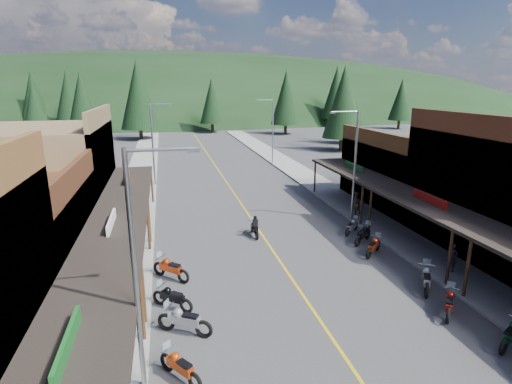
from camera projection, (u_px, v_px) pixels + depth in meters
ground at (293, 281)px, 20.28m from camera, size 220.00×220.00×0.00m
centerline at (230, 187)px, 39.10m from camera, size 0.15×90.00×0.01m
sidewalk_west at (137, 191)px, 37.19m from camera, size 3.40×94.00×0.15m
sidewalk_east at (313, 181)px, 40.97m from camera, size 3.40×94.00×0.15m
shop_west_3 at (49, 179)px, 27.00m from camera, size 10.90×10.20×8.20m
shop_east_2 at (505, 191)px, 23.97m from camera, size 10.90×9.00×8.20m
shop_east_3 at (409, 173)px, 33.25m from camera, size 10.90×10.20×6.20m
streetlight_0 at (139, 264)px, 11.97m from camera, size 2.16×0.18×8.00m
streetlight_1 at (154, 141)px, 38.31m from camera, size 2.16×0.18×8.00m
streetlight_2 at (353, 161)px, 28.16m from camera, size 2.16×0.18×8.00m
streetlight_3 at (272, 129)px, 48.86m from camera, size 2.16×0.18×8.00m
ridge_hill at (179, 112)px, 147.29m from camera, size 310.00×140.00×60.00m
pine_1 at (68, 97)px, 79.04m from camera, size 5.88×5.88×12.50m
pine_2 at (138, 95)px, 70.60m from camera, size 6.72×6.72×14.00m
pine_3 at (212, 101)px, 81.56m from camera, size 5.04×5.04×11.00m
pine_4 at (286, 97)px, 78.76m from camera, size 5.88×5.88×12.50m
pine_5 at (336, 92)px, 93.34m from camera, size 6.72×6.72×14.00m
pine_6 at (401, 100)px, 88.81m from camera, size 5.04×5.04×11.00m
pine_7 at (33, 97)px, 82.94m from camera, size 5.88×5.88×12.50m
pine_8 at (36, 114)px, 51.58m from camera, size 4.48×4.48×10.00m
pine_9 at (347, 105)px, 66.18m from camera, size 4.93×4.93×10.80m
pine_10 at (82, 104)px, 61.65m from camera, size 5.38×5.38×11.60m
pine_11 at (343, 102)px, 58.51m from camera, size 5.82×5.82×12.40m
bike_west_5 at (180, 366)px, 13.35m from camera, size 1.77×2.04×1.17m
bike_west_6 at (184, 319)px, 15.83m from camera, size 2.40×1.85×1.33m
bike_west_7 at (172, 297)px, 17.65m from camera, size 2.07×1.89×1.21m
bike_west_8 at (171, 268)px, 20.33m from camera, size 2.20×2.16×1.32m
bike_east_5 at (512, 333)px, 15.08m from camera, size 2.14×1.55×1.17m
bike_east_6 at (449, 302)px, 17.21m from camera, size 1.89×2.06×1.20m
bike_east_7 at (427, 278)px, 19.28m from camera, size 1.85×2.29×1.28m
bike_east_8 at (374, 246)px, 23.30m from camera, size 1.98×1.86×1.16m
bike_east_9 at (363, 234)px, 25.05m from camera, size 2.14×1.95×1.24m
bike_east_10 at (352, 226)px, 26.66m from camera, size 1.87×1.76×1.10m
rider_on_bike at (255, 228)px, 26.20m from camera, size 0.65×1.95×1.48m
pedestrian_east_a at (452, 257)px, 20.91m from camera, size 0.58×0.67×1.56m
pedestrian_east_b at (355, 204)px, 29.82m from camera, size 0.97×0.64×1.86m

